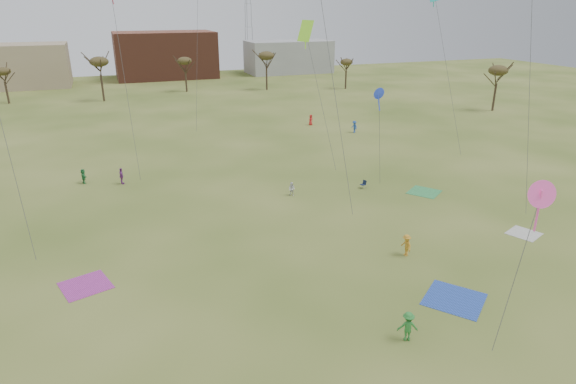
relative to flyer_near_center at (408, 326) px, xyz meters
name	(u,v)px	position (x,y,z in m)	size (l,w,h in m)	color
ground	(363,354)	(-3.03, -0.25, -0.93)	(260.00, 260.00, 0.00)	#3E541A
flyer_near_center	(408,326)	(0.00, 0.00, 0.00)	(1.20, 0.69, 1.86)	#2A7E30
flyer_mid_b	(406,245)	(5.76, 8.89, -0.04)	(1.15, 0.66, 1.78)	#BF8423
spectator_mid_d	(122,176)	(-14.20, 33.96, -0.01)	(1.08, 0.45, 1.84)	#893C90
spectator_mid_e	(292,189)	(2.03, 24.10, -0.21)	(0.70, 0.55, 1.45)	silver
flyer_far_a	(83,176)	(-18.13, 35.70, -0.11)	(1.53, 0.49, 1.65)	#28793E
flyer_far_b	(311,120)	(16.42, 52.90, -0.06)	(0.85, 0.55, 1.73)	red
flyer_far_c	(354,127)	(20.71, 45.80, -0.01)	(1.19, 0.69, 1.85)	#22499E
blanket_blue	(454,299)	(5.35, 2.46, -0.93)	(3.62, 3.62, 0.03)	#294BB3
blanket_cream	(524,234)	(17.53, 8.64, -0.93)	(2.40, 2.40, 0.03)	beige
blanket_plum	(86,286)	(-17.75, 12.99, -0.93)	(3.09, 3.09, 0.03)	#AB3498
blanket_olive	(424,192)	(15.46, 20.12, -0.93)	(2.98, 2.98, 0.03)	#379850
camp_chair_right	(363,186)	(9.98, 23.44, -0.67)	(0.65, 0.62, 0.87)	#131D35
tree_line	(151,69)	(-5.88, 78.87, 6.16)	(117.44, 49.32, 8.91)	#3A2B1E
building_brick	(165,55)	(1.97, 119.75, 5.07)	(26.00, 16.00, 12.00)	brown
building_grey	(289,57)	(36.97, 117.75, 3.57)	(24.00, 12.00, 9.00)	gray
radio_tower	(247,3)	(26.97, 124.75, 18.28)	(1.51, 1.72, 41.00)	#9EA3A8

